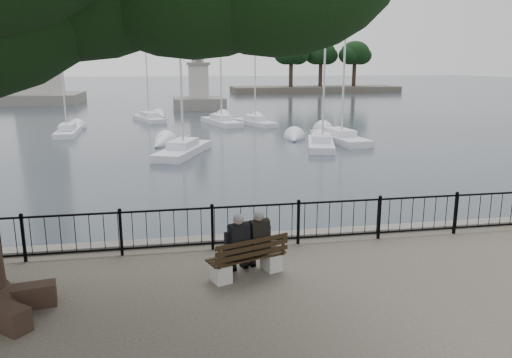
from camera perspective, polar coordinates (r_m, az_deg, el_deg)
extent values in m
cube|color=#66635E|center=(12.27, -0.43, -9.07)|extent=(200.00, 0.40, 1.20)
plane|color=#212B33|center=(111.33, -9.50, 10.25)|extent=(260.00, 260.00, 0.00)
cube|color=black|center=(11.31, 0.00, -3.06)|extent=(22.00, 0.04, 0.04)
cube|color=black|center=(11.57, 0.00, -7.01)|extent=(22.00, 0.04, 0.04)
cube|color=#A3A097|center=(9.82, -4.04, -10.64)|extent=(0.43, 0.48, 0.36)
cube|color=#A3A097|center=(10.33, 1.77, -9.38)|extent=(0.43, 0.48, 0.36)
cube|color=black|center=(9.98, -1.06, -8.85)|extent=(1.65, 0.95, 0.04)
cube|color=black|center=(9.69, -0.37, -7.85)|extent=(1.51, 0.57, 0.35)
cube|color=black|center=(9.85, -2.20, -8.49)|extent=(0.39, 0.36, 0.21)
cube|color=black|center=(9.65, -1.95, -6.82)|extent=(0.44, 0.33, 0.53)
sphere|color=tan|center=(9.56, -2.06, -4.67)|extent=(0.20, 0.20, 0.20)
ellipsoid|color=slate|center=(9.53, -2.00, -4.53)|extent=(0.21, 0.21, 0.18)
cube|color=black|center=(10.18, -2.87, -9.63)|extent=(0.40, 0.46, 0.40)
cube|color=black|center=(10.06, 0.11, -8.02)|extent=(0.39, 0.36, 0.21)
cube|color=black|center=(9.86, 0.40, -6.38)|extent=(0.44, 0.33, 0.53)
sphere|color=tan|center=(9.77, 0.29, -4.27)|extent=(0.20, 0.20, 0.20)
ellipsoid|color=slate|center=(9.75, 0.36, -4.12)|extent=(0.21, 0.21, 0.18)
cube|color=black|center=(10.38, -0.61, -9.15)|extent=(0.40, 0.46, 0.40)
cube|color=#66635E|center=(72.14, -23.46, 8.40)|extent=(10.33, 10.33, 1.40)
cube|color=#66635E|center=(58.50, -6.53, 8.54)|extent=(5.77, 5.77, 1.40)
cube|color=#A3A097|center=(58.36, -6.60, 10.91)|extent=(2.11, 2.50, 3.85)
cube|color=#66635E|center=(58.33, -6.65, 12.95)|extent=(2.50, 2.88, 0.30)
cube|color=#A3A097|center=(58.62, -6.69, 13.75)|extent=(1.25, 2.11, 1.35)
cube|color=#A3A097|center=(57.67, -6.64, 14.44)|extent=(1.44, 0.96, 1.54)
sphere|color=#A3A097|center=(57.33, -6.64, 15.50)|extent=(1.63, 1.63, 1.63)
cube|color=silver|center=(29.11, -8.32, 2.99)|extent=(3.69, 6.04, 0.65)
cube|color=silver|center=(29.03, -8.35, 3.96)|extent=(2.00, 2.66, 0.49)
cylinder|color=silver|center=(28.39, -8.74, 16.00)|extent=(0.13, 0.13, 12.50)
cube|color=silver|center=(31.52, 7.40, 3.78)|extent=(2.98, 5.71, 0.61)
cube|color=silver|center=(31.44, 7.43, 4.68)|extent=(1.69, 2.46, 0.46)
cylinder|color=silver|center=(30.83, 7.88, 13.77)|extent=(0.12, 0.12, 10.33)
cube|color=silver|center=(34.09, 9.52, 4.41)|extent=(2.41, 6.32, 0.69)
cube|color=silver|center=(34.02, 9.56, 5.24)|extent=(1.54, 2.64, 0.51)
cylinder|color=silver|center=(33.41, 10.12, 14.31)|extent=(0.14, 0.14, 11.13)
cube|color=silver|center=(39.33, -20.70, 4.88)|extent=(1.59, 5.09, 0.56)
cube|color=silver|center=(39.27, -20.76, 5.61)|extent=(1.10, 2.09, 0.42)
cylinder|color=silver|center=(38.74, -21.50, 13.58)|extent=(0.11, 0.11, 11.34)
cube|color=silver|center=(43.30, -3.99, 6.37)|extent=(3.14, 6.18, 0.66)
cube|color=silver|center=(43.24, -4.00, 7.03)|extent=(1.80, 2.66, 0.50)
cylinder|color=silver|center=(42.69, -4.07, 14.31)|extent=(0.13, 0.13, 11.36)
cube|color=silver|center=(42.83, -0.17, 6.33)|extent=(3.32, 5.32, 0.57)
cube|color=silver|center=(42.78, -0.17, 6.99)|extent=(1.78, 2.35, 0.43)
cylinder|color=silver|center=(42.26, -0.10, 12.65)|extent=(0.11, 0.11, 8.84)
cube|color=silver|center=(46.76, -12.12, 6.61)|extent=(3.21, 5.40, 0.58)
cube|color=silver|center=(46.71, -12.14, 7.22)|extent=(1.75, 2.37, 0.44)
cylinder|color=silver|center=(46.22, -12.52, 14.53)|extent=(0.12, 0.12, 12.30)
cube|color=#443F37|center=(92.34, 6.72, 10.10)|extent=(30.00, 8.00, 1.20)
cylinder|color=black|center=(88.97, 4.00, 11.66)|extent=(0.70, 0.70, 4.00)
ellipsoid|color=black|center=(88.96, 4.05, 14.24)|extent=(5.20, 5.20, 4.16)
cylinder|color=black|center=(92.54, 7.37, 11.64)|extent=(0.70, 0.70, 4.00)
ellipsoid|color=black|center=(92.54, 7.44, 14.12)|extent=(5.20, 5.20, 4.16)
cylinder|color=black|center=(93.59, 11.13, 11.52)|extent=(0.70, 0.70, 4.00)
ellipsoid|color=black|center=(93.59, 11.24, 13.97)|extent=(5.20, 5.20, 4.16)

